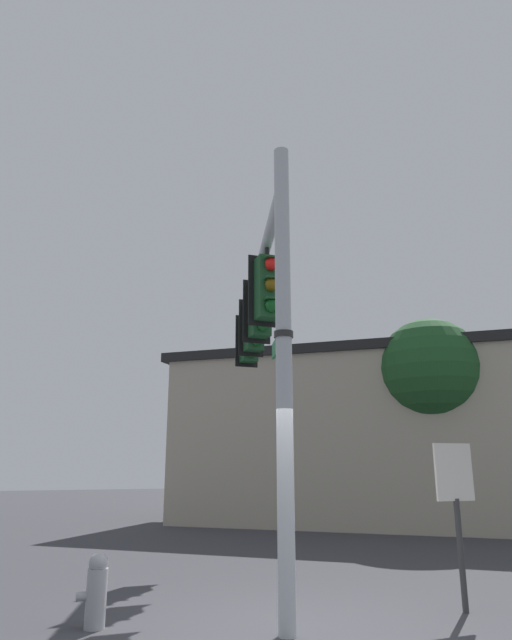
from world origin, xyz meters
TOP-DOWN VIEW (x-y plane):
  - ground_plane at (0.00, 0.00)m, footprint 80.00×80.00m
  - signal_pole at (0.00, 0.00)m, footprint 0.20×0.20m
  - mast_arm at (-0.77, -2.92)m, footprint 1.71×5.88m
  - traffic_light_nearest_pole at (-0.46, -1.74)m, footprint 0.54×0.49m
  - traffic_light_mid_inner at (-0.79, -2.98)m, footprint 0.54×0.49m
  - traffic_light_mid_outer at (-1.12, -4.23)m, footprint 0.54×0.49m
  - traffic_light_arm_end at (-1.44, -5.47)m, footprint 0.54×0.49m
  - street_name_sign at (-0.09, -0.35)m, footprint 0.42×1.21m
  - storefront_building at (-7.81, -9.84)m, footprint 14.46×13.09m
  - tree_by_storefront at (-7.79, -7.27)m, footprint 3.07×3.07m
  - fire_hydrant at (2.00, -1.04)m, footprint 0.35×0.24m
  - historical_marker at (-2.57, -0.17)m, footprint 0.60×0.08m

SIDE VIEW (x-z plane):
  - ground_plane at x=0.00m, z-range 0.00..0.00m
  - fire_hydrant at x=2.00m, z-range 0.00..0.83m
  - historical_marker at x=-2.57m, z-range 0.34..2.47m
  - storefront_building at x=-7.81m, z-range 0.01..5.51m
  - signal_pole at x=0.00m, z-range 0.00..6.05m
  - street_name_sign at x=-0.09m, z-range 3.32..3.54m
  - tree_by_storefront at x=-7.79m, z-range 1.48..7.60m
  - traffic_light_nearest_pole at x=-0.46m, z-range 3.99..5.31m
  - traffic_light_mid_inner at x=-0.79m, z-range 3.99..5.31m
  - traffic_light_mid_outer at x=-1.12m, z-range 3.99..5.31m
  - traffic_light_arm_end at x=-1.44m, z-range 3.99..5.31m
  - mast_arm at x=-0.77m, z-range 5.35..5.53m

